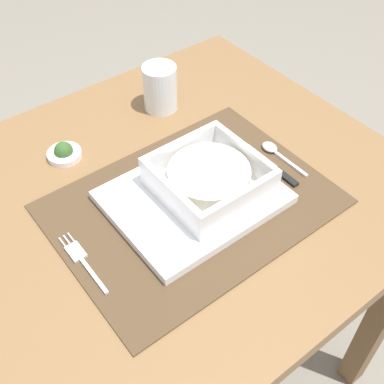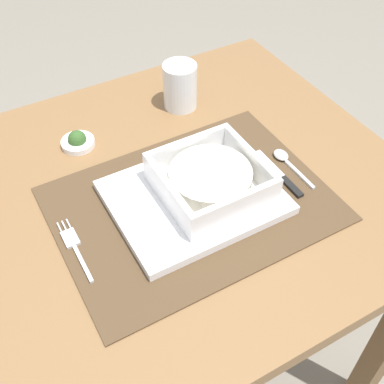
% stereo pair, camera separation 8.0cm
% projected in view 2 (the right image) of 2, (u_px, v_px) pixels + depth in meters
% --- Properties ---
extents(ground_plane, '(6.00, 6.00, 0.00)m').
position_uv_depth(ground_plane, '(174.00, 367.00, 1.36)').
color(ground_plane, gray).
extents(dining_table, '(0.86, 0.71, 0.71)m').
position_uv_depth(dining_table, '(165.00, 230.00, 0.93)').
color(dining_table, brown).
rests_on(dining_table, ground).
extents(placemat, '(0.45, 0.33, 0.00)m').
position_uv_depth(placemat, '(192.00, 204.00, 0.82)').
color(placemat, '#4C3823').
rests_on(placemat, dining_table).
extents(serving_plate, '(0.27, 0.22, 0.02)m').
position_uv_depth(serving_plate, '(194.00, 197.00, 0.82)').
color(serving_plate, white).
rests_on(serving_plate, placemat).
extents(porridge_bowl, '(0.16, 0.16, 0.06)m').
position_uv_depth(porridge_bowl, '(210.00, 181.00, 0.80)').
color(porridge_bowl, white).
rests_on(porridge_bowl, serving_plate).
extents(fork, '(0.02, 0.13, 0.00)m').
position_uv_depth(fork, '(74.00, 245.00, 0.76)').
color(fork, silver).
rests_on(fork, placemat).
extents(spoon, '(0.02, 0.11, 0.01)m').
position_uv_depth(spoon, '(285.00, 159.00, 0.89)').
color(spoon, silver).
rests_on(spoon, placemat).
extents(butter_knife, '(0.01, 0.13, 0.01)m').
position_uv_depth(butter_knife, '(281.00, 176.00, 0.86)').
color(butter_knife, black).
rests_on(butter_knife, placemat).
extents(bread_knife, '(0.01, 0.13, 0.01)m').
position_uv_depth(bread_knife, '(262.00, 172.00, 0.87)').
color(bread_knife, '#59331E').
rests_on(bread_knife, placemat).
extents(drinking_glass, '(0.07, 0.07, 0.09)m').
position_uv_depth(drinking_glass, '(180.00, 88.00, 0.99)').
color(drinking_glass, white).
rests_on(drinking_glass, dining_table).
extents(condiment_saucer, '(0.06, 0.06, 0.03)m').
position_uv_depth(condiment_saucer, '(78.00, 141.00, 0.92)').
color(condiment_saucer, white).
rests_on(condiment_saucer, dining_table).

